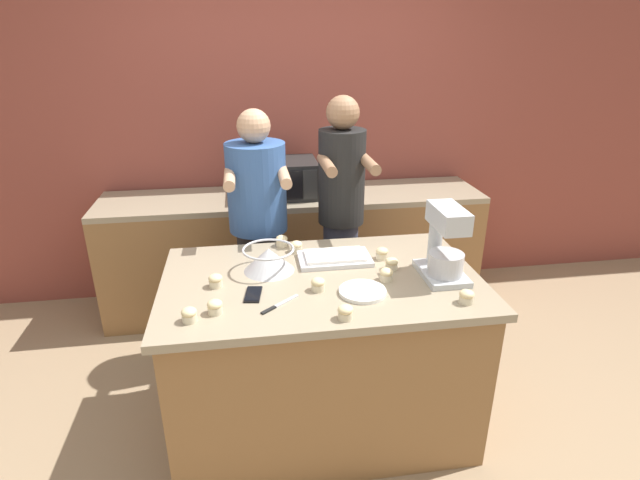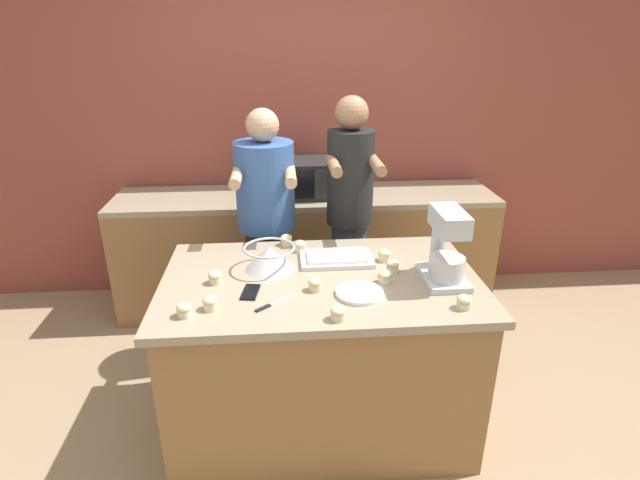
{
  "view_description": "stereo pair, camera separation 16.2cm",
  "coord_description": "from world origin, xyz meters",
  "px_view_note": "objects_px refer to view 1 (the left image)",
  "views": [
    {
      "loc": [
        -0.34,
        -2.16,
        2.01
      ],
      "look_at": [
        0.0,
        0.05,
        1.07
      ],
      "focal_mm": 28.0,
      "sensor_mm": 36.0,
      "label": 1
    },
    {
      "loc": [
        -0.18,
        -2.18,
        2.01
      ],
      "look_at": [
        0.0,
        0.05,
        1.07
      ],
      "focal_mm": 28.0,
      "sensor_mm": 36.0,
      "label": 2
    }
  ],
  "objects_px": {
    "cupcake_3": "(318,284)",
    "cupcake_9": "(382,253)",
    "baking_tray": "(335,258)",
    "cupcake_4": "(386,274)",
    "stand_mixer": "(444,247)",
    "cupcake_1": "(392,264)",
    "cupcake_0": "(345,312)",
    "cupcake_10": "(282,241)",
    "cell_phone": "(253,294)",
    "small_plate": "(362,291)",
    "person_left": "(259,235)",
    "person_right": "(341,221)",
    "microwave_oven": "(283,178)",
    "knife": "(278,305)",
    "cupcake_2": "(296,246)",
    "cupcake_6": "(216,280)",
    "cupcake_8": "(215,307)",
    "mixing_bowl": "(269,259)",
    "cupcake_7": "(189,315)",
    "cupcake_5": "(467,296)"
  },
  "relations": [
    {
      "from": "cupcake_0",
      "to": "cupcake_6",
      "type": "relative_size",
      "value": 1.0
    },
    {
      "from": "person_left",
      "to": "baking_tray",
      "type": "height_order",
      "value": "person_left"
    },
    {
      "from": "person_left",
      "to": "knife",
      "type": "relative_size",
      "value": 8.92
    },
    {
      "from": "person_left",
      "to": "cupcake_10",
      "type": "bearing_deg",
      "value": -70.0
    },
    {
      "from": "cupcake_10",
      "to": "baking_tray",
      "type": "bearing_deg",
      "value": -42.88
    },
    {
      "from": "small_plate",
      "to": "person_right",
      "type": "bearing_deg",
      "value": 85.08
    },
    {
      "from": "cupcake_10",
      "to": "cupcake_6",
      "type": "bearing_deg",
      "value": -128.73
    },
    {
      "from": "microwave_oven",
      "to": "cupcake_10",
      "type": "bearing_deg",
      "value": -95.33
    },
    {
      "from": "cupcake_0",
      "to": "cupcake_10",
      "type": "bearing_deg",
      "value": 103.85
    },
    {
      "from": "person_left",
      "to": "cupcake_4",
      "type": "bearing_deg",
      "value": -54.49
    },
    {
      "from": "person_right",
      "to": "cupcake_3",
      "type": "distance_m",
      "value": 0.91
    },
    {
      "from": "cupcake_1",
      "to": "cupcake_4",
      "type": "height_order",
      "value": "same"
    },
    {
      "from": "cupcake_4",
      "to": "small_plate",
      "type": "bearing_deg",
      "value": -142.59
    },
    {
      "from": "person_left",
      "to": "cupcake_8",
      "type": "bearing_deg",
      "value": -102.69
    },
    {
      "from": "baking_tray",
      "to": "small_plate",
      "type": "height_order",
      "value": "baking_tray"
    },
    {
      "from": "microwave_oven",
      "to": "cupcake_7",
      "type": "xyz_separation_m",
      "value": [
        -0.53,
        -1.65,
        -0.1
      ]
    },
    {
      "from": "small_plate",
      "to": "mixing_bowl",
      "type": "bearing_deg",
      "value": 143.51
    },
    {
      "from": "person_left",
      "to": "cupcake_3",
      "type": "relative_size",
      "value": 24.46
    },
    {
      "from": "cupcake_2",
      "to": "cupcake_6",
      "type": "bearing_deg",
      "value": -140.87
    },
    {
      "from": "cupcake_3",
      "to": "cupcake_9",
      "type": "distance_m",
      "value": 0.49
    },
    {
      "from": "stand_mixer",
      "to": "cupcake_4",
      "type": "relative_size",
      "value": 5.54
    },
    {
      "from": "knife",
      "to": "cupcake_8",
      "type": "bearing_deg",
      "value": -175.94
    },
    {
      "from": "knife",
      "to": "cupcake_1",
      "type": "distance_m",
      "value": 0.66
    },
    {
      "from": "cupcake_0",
      "to": "cupcake_6",
      "type": "xyz_separation_m",
      "value": [
        -0.55,
        0.38,
        0.0
      ]
    },
    {
      "from": "person_left",
      "to": "stand_mixer",
      "type": "height_order",
      "value": "person_left"
    },
    {
      "from": "cupcake_6",
      "to": "stand_mixer",
      "type": "bearing_deg",
      "value": -3.25
    },
    {
      "from": "baking_tray",
      "to": "cupcake_4",
      "type": "height_order",
      "value": "cupcake_4"
    },
    {
      "from": "baking_tray",
      "to": "cupcake_8",
      "type": "distance_m",
      "value": 0.75
    },
    {
      "from": "baking_tray",
      "to": "small_plate",
      "type": "bearing_deg",
      "value": -80.0
    },
    {
      "from": "person_right",
      "to": "cupcake_4",
      "type": "relative_size",
      "value": 25.45
    },
    {
      "from": "cupcake_9",
      "to": "microwave_oven",
      "type": "bearing_deg",
      "value": 110.06
    },
    {
      "from": "person_left",
      "to": "mixing_bowl",
      "type": "distance_m",
      "value": 0.63
    },
    {
      "from": "person_right",
      "to": "cupcake_2",
      "type": "height_order",
      "value": "person_right"
    },
    {
      "from": "cupcake_0",
      "to": "cupcake_6",
      "type": "distance_m",
      "value": 0.67
    },
    {
      "from": "small_plate",
      "to": "cupcake_3",
      "type": "xyz_separation_m",
      "value": [
        -0.2,
        0.06,
        0.02
      ]
    },
    {
      "from": "person_right",
      "to": "microwave_oven",
      "type": "distance_m",
      "value": 0.69
    },
    {
      "from": "baking_tray",
      "to": "knife",
      "type": "distance_m",
      "value": 0.54
    },
    {
      "from": "cupcake_2",
      "to": "cupcake_6",
      "type": "distance_m",
      "value": 0.54
    },
    {
      "from": "person_right",
      "to": "small_plate",
      "type": "xyz_separation_m",
      "value": [
        -0.08,
        -0.93,
        0.0
      ]
    },
    {
      "from": "cupcake_5",
      "to": "cupcake_10",
      "type": "xyz_separation_m",
      "value": [
        -0.76,
        0.76,
        0.0
      ]
    },
    {
      "from": "person_right",
      "to": "knife",
      "type": "distance_m",
      "value": 1.09
    },
    {
      "from": "cupcake_10",
      "to": "cupcake_2",
      "type": "bearing_deg",
      "value": -51.73
    },
    {
      "from": "baking_tray",
      "to": "microwave_oven",
      "type": "relative_size",
      "value": 0.77
    },
    {
      "from": "cupcake_6",
      "to": "cupcake_10",
      "type": "distance_m",
      "value": 0.56
    },
    {
      "from": "person_right",
      "to": "cupcake_7",
      "type": "relative_size",
      "value": 25.45
    },
    {
      "from": "knife",
      "to": "cupcake_7",
      "type": "bearing_deg",
      "value": -169.53
    },
    {
      "from": "mixing_bowl",
      "to": "cupcake_4",
      "type": "bearing_deg",
      "value": -19.41
    },
    {
      "from": "person_left",
      "to": "baking_tray",
      "type": "bearing_deg",
      "value": -56.23
    },
    {
      "from": "cupcake_10",
      "to": "microwave_oven",
      "type": "bearing_deg",
      "value": 84.67
    },
    {
      "from": "cell_phone",
      "to": "small_plate",
      "type": "relative_size",
      "value": 0.7
    }
  ]
}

